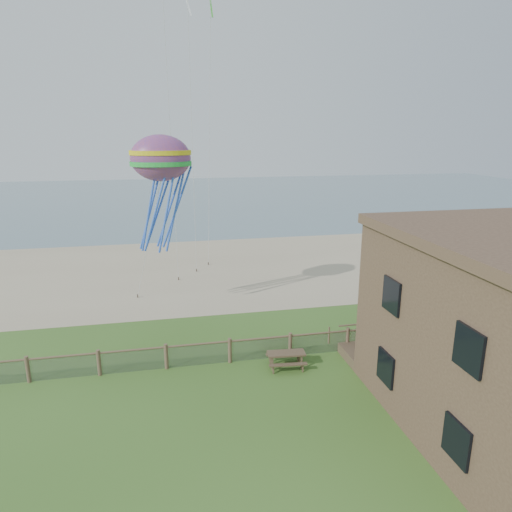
% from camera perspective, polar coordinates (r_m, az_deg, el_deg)
% --- Properties ---
extents(ground, '(160.00, 160.00, 0.00)m').
position_cam_1_polar(ground, '(17.63, -0.16, -22.21)').
color(ground, '#385C1F').
rests_on(ground, ground).
extents(sand_beach, '(72.00, 20.00, 0.02)m').
position_cam_1_polar(sand_beach, '(37.41, -6.88, -1.61)').
color(sand_beach, tan).
rests_on(sand_beach, ground).
extents(ocean, '(160.00, 68.00, 0.02)m').
position_cam_1_polar(ocean, '(80.51, -9.62, 7.26)').
color(ocean, slate).
rests_on(ocean, ground).
extents(chainlink_fence, '(36.20, 0.20, 1.25)m').
position_cam_1_polar(chainlink_fence, '(22.37, -3.28, -11.88)').
color(chainlink_fence, brown).
rests_on(chainlink_fence, ground).
extents(motel_deck, '(15.00, 2.00, 0.50)m').
position_cam_1_polar(motel_deck, '(26.64, 26.41, -9.65)').
color(motel_deck, brown).
rests_on(motel_deck, ground).
extents(picnic_table, '(1.87, 1.48, 0.75)m').
position_cam_1_polar(picnic_table, '(22.05, 3.78, -12.84)').
color(picnic_table, brown).
rests_on(picnic_table, ground).
extents(octopus_kite, '(3.99, 3.27, 7.16)m').
position_cam_1_polar(octopus_kite, '(27.07, -11.62, 8.01)').
color(octopus_kite, orange).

